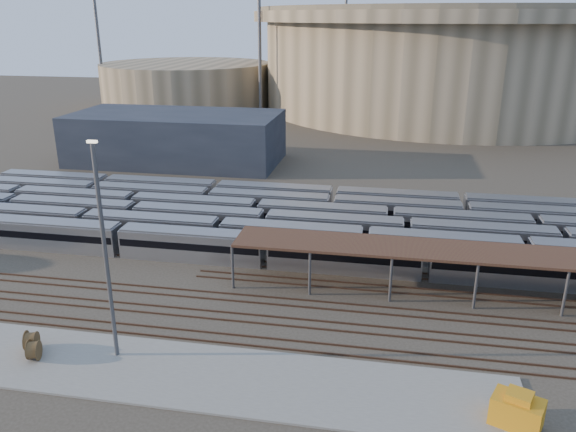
% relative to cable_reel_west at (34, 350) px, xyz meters
% --- Properties ---
extents(ground, '(420.00, 420.00, 0.00)m').
position_rel_cable_reel_west_xyz_m(ground, '(21.32, 15.39, -1.08)').
color(ground, '#383026').
rests_on(ground, ground).
extents(apron, '(50.00, 9.00, 0.20)m').
position_rel_cable_reel_west_xyz_m(apron, '(16.32, 0.39, -0.98)').
color(apron, gray).
rests_on(apron, ground).
extents(subway_trains, '(127.85, 23.90, 3.60)m').
position_rel_cable_reel_west_xyz_m(subway_trains, '(18.53, 33.89, 0.72)').
color(subway_trains, '#A8A9AD').
rests_on(subway_trains, ground).
extents(inspection_shed, '(60.30, 6.00, 5.30)m').
position_rel_cable_reel_west_xyz_m(inspection_shed, '(43.32, 19.39, 3.91)').
color(inspection_shed, '#4E4F53').
rests_on(inspection_shed, ground).
extents(empty_tracks, '(170.00, 9.62, 0.18)m').
position_rel_cable_reel_west_xyz_m(empty_tracks, '(21.32, 10.39, -0.99)').
color(empty_tracks, '#4C3323').
rests_on(empty_tracks, ground).
extents(stadium, '(124.00, 124.00, 32.50)m').
position_rel_cable_reel_west_xyz_m(stadium, '(46.32, 155.39, 15.39)').
color(stadium, gray).
rests_on(stadium, ground).
extents(secondary_arena, '(56.00, 56.00, 14.00)m').
position_rel_cable_reel_west_xyz_m(secondary_arena, '(-38.68, 145.39, 5.92)').
color(secondary_arena, gray).
rests_on(secondary_arena, ground).
extents(service_building, '(42.00, 20.00, 10.00)m').
position_rel_cable_reel_west_xyz_m(service_building, '(-13.68, 70.39, 3.92)').
color(service_building, '#1E232D').
rests_on(service_building, ground).
extents(floodlight_0, '(4.00, 1.00, 38.40)m').
position_rel_cable_reel_west_xyz_m(floodlight_0, '(-8.68, 125.39, 19.57)').
color(floodlight_0, '#4E4F53').
rests_on(floodlight_0, ground).
extents(floodlight_1, '(4.00, 1.00, 38.40)m').
position_rel_cable_reel_west_xyz_m(floodlight_1, '(-63.68, 135.39, 19.57)').
color(floodlight_1, '#4E4F53').
rests_on(floodlight_1, ground).
extents(floodlight_3, '(4.00, 1.00, 38.40)m').
position_rel_cable_reel_west_xyz_m(floodlight_3, '(11.32, 175.39, 19.57)').
color(floodlight_3, '#4E4F53').
rests_on(floodlight_3, ground).
extents(cable_reel_west, '(1.43, 1.96, 1.76)m').
position_rel_cable_reel_west_xyz_m(cable_reel_west, '(0.00, 0.00, 0.00)').
color(cable_reel_west, brown).
rests_on(cable_reel_west, apron).
extents(cable_reel_east, '(1.50, 2.05, 1.83)m').
position_rel_cable_reel_west_xyz_m(cable_reel_east, '(-1.02, 1.21, 0.04)').
color(cable_reel_east, brown).
rests_on(cable_reel_east, apron).
extents(yard_light_pole, '(0.81, 0.36, 19.29)m').
position_rel_cable_reel_west_xyz_m(yard_light_pole, '(6.80, 1.91, 8.85)').
color(yard_light_pole, '#4E4F53').
rests_on(yard_light_pole, apron).
extents(yellow_equipment, '(4.14, 3.45, 2.22)m').
position_rel_cable_reel_west_xyz_m(yellow_equipment, '(39.82, -1.23, 0.23)').
color(yellow_equipment, '#C07C12').
rests_on(yellow_equipment, apron).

